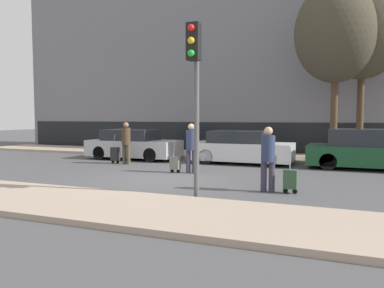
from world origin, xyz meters
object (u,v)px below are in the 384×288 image
object	(u,v)px
parked_car_0	(133,145)
parked_bicycle	(229,147)
pedestrian_right	(268,155)
trolley_right	(290,179)
parked_car_2	(364,150)
traffic_light	(195,76)
bare_tree_down_street	(336,33)
trolley_left	(115,154)
bare_tree_near_crossing	(363,28)
pedestrian_left	(126,140)
pedestrian_center	(191,145)
trolley_center	(175,163)
parked_car_1	(241,148)

from	to	relation	value
parked_car_0	parked_bicycle	xyz separation A→B (m)	(3.81, 2.25, -0.13)
pedestrian_right	parked_bicycle	distance (m)	8.12
pedestrian_right	trolley_right	bearing A→B (deg)	179.94
trolley_right	parked_car_2	bearing A→B (deg)	70.50
parked_car_2	traffic_light	bearing A→B (deg)	-118.46
parked_car_2	bare_tree_down_street	bearing A→B (deg)	125.82
bare_tree_down_street	traffic_light	bearing A→B (deg)	-107.71
trolley_left	bare_tree_near_crossing	bearing A→B (deg)	25.05
parked_car_2	parked_car_0	bearing A→B (deg)	-178.57
trolley_right	bare_tree_down_street	distance (m)	8.53
pedestrian_left	pedestrian_center	world-z (taller)	pedestrian_left
parked_car_2	parked_bicycle	bearing A→B (deg)	160.30
parked_car_2	trolley_left	size ratio (longest dim) A/B	3.38
parked_car_2	pedestrian_left	distance (m)	8.95
parked_car_2	trolley_center	world-z (taller)	parked_car_2
parked_car_0	bare_tree_down_street	xyz separation A→B (m)	(8.34, 1.74, 4.60)
parked_car_1	bare_tree_down_street	bearing A→B (deg)	24.34
parked_car_2	trolley_right	bearing A→B (deg)	-109.50
parked_bicycle	bare_tree_near_crossing	xyz separation A→B (m)	(5.53, 0.36, 5.03)
parked_car_2	pedestrian_center	xyz separation A→B (m)	(-5.42, -3.25, 0.27)
parked_car_0	parked_bicycle	world-z (taller)	parked_car_0
pedestrian_center	bare_tree_down_street	bearing A→B (deg)	36.90
pedestrian_left	pedestrian_center	distance (m)	3.54
parked_car_0	bare_tree_down_street	distance (m)	9.68
bare_tree_near_crossing	trolley_right	bearing A→B (deg)	-103.29
pedestrian_left	parked_car_1	bearing A→B (deg)	29.02
parked_car_1	pedestrian_center	world-z (taller)	pedestrian_center
trolley_left	traffic_light	bearing A→B (deg)	-43.20
parked_car_2	pedestrian_right	xyz separation A→B (m)	(-2.48, -5.46, 0.25)
parked_car_1	trolley_right	size ratio (longest dim) A/B	3.57
parked_car_1	bare_tree_down_street	xyz separation A→B (m)	(3.45, 1.56, 4.60)
pedestrian_right	bare_tree_near_crossing	size ratio (longest dim) A/B	0.22
pedestrian_right	pedestrian_left	bearing A→B (deg)	-30.96
trolley_left	trolley_center	bearing A→B (deg)	-23.41
parked_car_2	pedestrian_center	distance (m)	6.33
pedestrian_right	trolley_right	distance (m)	0.79
parked_car_1	trolley_center	distance (m)	3.61
bare_tree_down_street	pedestrian_right	bearing A→B (deg)	-101.28
pedestrian_left	parked_bicycle	distance (m)	5.07
parked_car_1	pedestrian_right	bearing A→B (deg)	-69.15
parked_car_2	pedestrian_left	world-z (taller)	pedestrian_left
bare_tree_near_crossing	parked_car_0	bearing A→B (deg)	-164.42
parked_car_1	traffic_light	world-z (taller)	traffic_light
trolley_center	parked_bicycle	world-z (taller)	trolley_center
parked_car_1	parked_car_2	world-z (taller)	parked_car_2
parked_car_1	pedestrian_center	xyz separation A→B (m)	(-0.88, -3.20, 0.31)
parked_car_0	trolley_right	distance (m)	9.13
trolley_left	pedestrian_right	size ratio (longest dim) A/B	0.73
pedestrian_center	trolley_right	xyz separation A→B (m)	(3.49, -2.19, -0.59)
pedestrian_left	bare_tree_near_crossing	bearing A→B (deg)	31.11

